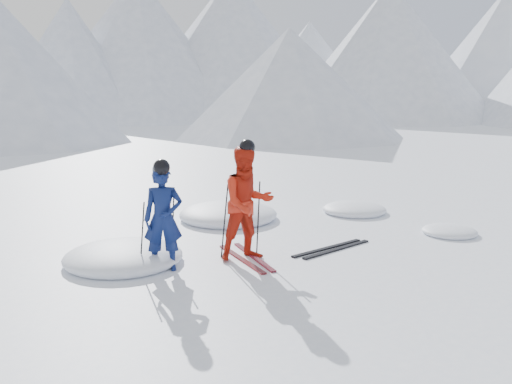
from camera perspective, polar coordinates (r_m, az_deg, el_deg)
ground at (r=10.09m, az=10.56°, el=-5.62°), size 160.00×160.00×0.00m
mountain_range at (r=44.44m, az=-15.22°, el=15.26°), size 106.15×62.94×15.53m
skier_blue at (r=8.56m, az=-9.74°, el=-2.79°), size 0.71×0.60×1.65m
skier_red at (r=8.96m, az=-0.92°, el=-1.21°), size 1.00×0.82×1.91m
pole_blue_left at (r=8.66m, az=-11.90°, el=-4.58°), size 0.11×0.08×1.10m
pole_blue_right at (r=8.94m, az=-8.77°, el=-4.01°), size 0.11×0.07×1.10m
pole_red_left at (r=9.11m, az=-3.33°, el=-3.08°), size 0.13×0.10×1.27m
pole_red_right at (r=9.31m, az=0.24°, el=-2.77°), size 0.13×0.09×1.27m
ski_worn_left at (r=9.14m, az=-1.56°, el=-7.05°), size 0.22×1.70×0.03m
ski_worn_right at (r=9.26m, az=-0.25°, el=-6.82°), size 0.34×1.69×0.03m
ski_loose_a at (r=9.83m, az=7.52°, el=-5.87°), size 1.69×0.35×0.03m
ski_loose_b at (r=9.78m, az=8.53°, el=-5.98°), size 1.69×0.40×0.03m
snow_lumps at (r=11.01m, az=-2.49°, el=-4.08°), size 7.61×4.98×0.48m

